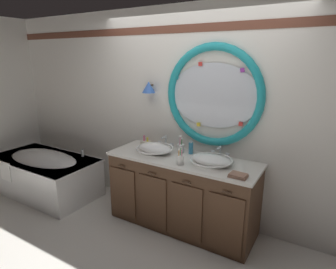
# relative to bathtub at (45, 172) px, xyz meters

# --- Properties ---
(ground_plane) EXTENTS (14.00, 14.00, 0.00)m
(ground_plane) POSITION_rel_bathtub_xyz_m (2.13, 0.06, -0.34)
(ground_plane) COLOR silver
(back_wall_assembly) EXTENTS (6.40, 0.26, 2.60)m
(back_wall_assembly) POSITION_rel_bathtub_xyz_m (2.15, 0.65, 0.99)
(back_wall_assembly) COLOR silver
(back_wall_assembly) RESTS_ON ground_plane
(vanity_counter) EXTENTS (1.79, 0.65, 0.88)m
(vanity_counter) POSITION_rel_bathtub_xyz_m (2.17, 0.31, 0.10)
(vanity_counter) COLOR brown
(vanity_counter) RESTS_ON ground_plane
(bathtub) EXTENTS (1.64, 0.86, 0.67)m
(bathtub) POSITION_rel_bathtub_xyz_m (0.00, 0.00, 0.00)
(bathtub) COLOR white
(bathtub) RESTS_ON ground_plane
(sink_basin_left) EXTENTS (0.46, 0.46, 0.12)m
(sink_basin_left) POSITION_rel_bathtub_xyz_m (1.80, 0.28, 0.60)
(sink_basin_left) COLOR white
(sink_basin_left) RESTS_ON vanity_counter
(sink_basin_right) EXTENTS (0.47, 0.47, 0.10)m
(sink_basin_right) POSITION_rel_bathtub_xyz_m (2.54, 0.28, 0.59)
(sink_basin_right) COLOR white
(sink_basin_right) RESTS_ON vanity_counter
(faucet_set_left) EXTENTS (0.24, 0.12, 0.16)m
(faucet_set_left) POSITION_rel_bathtub_xyz_m (1.80, 0.53, 0.60)
(faucet_set_left) COLOR silver
(faucet_set_left) RESTS_ON vanity_counter
(faucet_set_right) EXTENTS (0.23, 0.12, 0.14)m
(faucet_set_right) POSITION_rel_bathtub_xyz_m (2.54, 0.53, 0.60)
(faucet_set_right) COLOR silver
(faucet_set_right) RESTS_ON vanity_counter
(toothbrush_holder_left) EXTENTS (0.09, 0.09, 0.22)m
(toothbrush_holder_left) POSITION_rel_bathtub_xyz_m (2.06, 0.47, 0.60)
(toothbrush_holder_left) COLOR white
(toothbrush_holder_left) RESTS_ON vanity_counter
(toothbrush_holder_right) EXTENTS (0.08, 0.08, 0.21)m
(toothbrush_holder_right) POSITION_rel_bathtub_xyz_m (2.25, 0.11, 0.60)
(toothbrush_holder_right) COLOR white
(toothbrush_holder_right) RESTS_ON vanity_counter
(soap_dispenser) EXTENTS (0.05, 0.06, 0.17)m
(soap_dispenser) POSITION_rel_bathtub_xyz_m (2.19, 0.48, 0.61)
(soap_dispenser) COLOR #388EBC
(soap_dispenser) RESTS_ON vanity_counter
(folded_hand_towel) EXTENTS (0.18, 0.14, 0.03)m
(folded_hand_towel) POSITION_rel_bathtub_xyz_m (2.89, 0.11, 0.55)
(folded_hand_towel) COLOR #936B56
(folded_hand_towel) RESTS_ON vanity_counter
(toiletry_basket) EXTENTS (0.12, 0.09, 0.12)m
(toiletry_basket) POSITION_rel_bathtub_xyz_m (1.51, 0.52, 0.57)
(toiletry_basket) COLOR beige
(toiletry_basket) RESTS_ON vanity_counter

